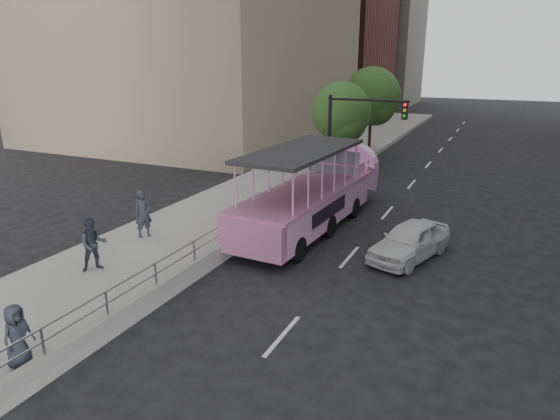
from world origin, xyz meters
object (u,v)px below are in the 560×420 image
Objects in this scene: pedestrian_far at (17,336)px; street_tree_near at (343,114)px; pedestrian_mid at (93,244)px; duck_boat at (316,195)px; pedestrian_near at (143,214)px; street_tree_far at (373,98)px; car at (410,241)px; traffic_signal at (351,129)px; parking_sign at (310,171)px.

street_tree_near is at bearing -3.52° from pedestrian_far.
pedestrian_mid is at bearing -99.53° from street_tree_near.
duck_boat reaches higher than pedestrian_near.
street_tree_far reaches higher than pedestrian_mid.
street_tree_far is at bearing 127.73° from car.
street_tree_far is (0.65, 28.06, 3.24)m from pedestrian_far.
car is 0.70× the size of street_tree_near.
traffic_signal is (-0.16, 5.47, 2.17)m from duck_boat.
pedestrian_near is 0.74× the size of parking_sign.
pedestrian_mid is 23.65m from street_tree_far.
pedestrian_near is at bearing -115.11° from parking_sign.
pedestrian_mid is at bearing -128.19° from car.
duck_boat is 7.12× the size of pedestrian_far.
car is at bearing -58.42° from traffic_signal.
pedestrian_far is at bearing -131.63° from pedestrian_near.
street_tree_far is at bearing 28.62° from pedestrian_mid.
pedestrian_mid is at bearing -105.79° from parking_sign.
street_tree_near is 6.02m from street_tree_far.
parking_sign is (3.20, 11.31, 0.44)m from pedestrian_mid.
pedestrian_mid is (-4.65, -8.34, -0.14)m from duck_boat.
pedestrian_far is 0.60× the size of parking_sign.
pedestrian_far is 16.16m from parking_sign.
parking_sign is (-6.00, 5.16, 0.95)m from car.
pedestrian_mid is 14.70m from traffic_signal.
duck_boat is at bearing 7.03° from pedestrian_mid.
duck_boat is at bearing -78.81° from street_tree_near.
pedestrian_mid is 11.76m from parking_sign.
traffic_signal is at bearing 2.09° from pedestrian_near.
traffic_signal is at bearing -65.02° from street_tree_near.
duck_boat is 2.11× the size of traffic_signal.
pedestrian_mid is (-9.20, -6.15, 0.52)m from car.
pedestrian_near is at bearing -135.73° from duck_boat.
pedestrian_near is at bearing -115.65° from traffic_signal.
street_tree_near is at bearing 13.78° from pedestrian_near.
pedestrian_near is (-9.79, -2.92, 0.57)m from car.
pedestrian_far is (-2.21, -13.16, -0.26)m from duck_boat.
street_tree_near is (-1.76, 8.90, 2.49)m from duck_boat.
pedestrian_near is 1.24× the size of pedestrian_far.
duck_boat is at bearing -84.02° from street_tree_far.
pedestrian_far is at bearing -99.55° from duck_boat.
duck_boat is 3.32m from parking_sign.
traffic_signal is at bearing -8.62° from pedestrian_far.
pedestrian_far is (2.44, -4.82, -0.13)m from pedestrian_mid.
traffic_signal is at bearing 62.64° from parking_sign.
pedestrian_near reaches higher than pedestrian_far.
pedestrian_near reaches higher than pedestrian_mid.
street_tree_near is at bearing -91.91° from street_tree_far.
traffic_signal is at bearing -81.57° from street_tree_far.
parking_sign is at bearing 157.36° from car.
pedestrian_near is (-5.24, -5.11, -0.08)m from duck_boat.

